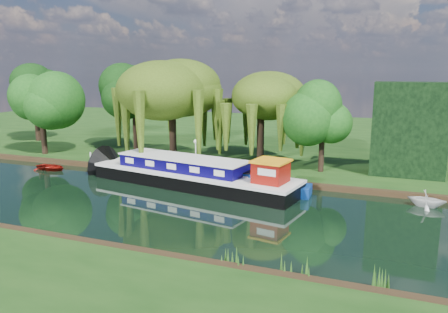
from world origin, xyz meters
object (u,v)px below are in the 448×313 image
at_px(red_dinghy, 51,170).
at_px(white_cruiser, 426,207).
at_px(narrowboat, 234,182).
at_px(dutch_barge, 194,175).

distance_m(red_dinghy, white_cruiser, 32.95).
relative_size(narrowboat, white_cruiser, 4.87).
bearing_deg(dutch_barge, red_dinghy, -172.00).
height_order(dutch_barge, white_cruiser, dutch_barge).
bearing_deg(narrowboat, dutch_barge, -179.84).
relative_size(dutch_barge, narrowboat, 1.54).
bearing_deg(narrowboat, red_dinghy, 176.37).
relative_size(red_dinghy, white_cruiser, 1.30).
bearing_deg(red_dinghy, white_cruiser, -82.58).
xyz_separation_m(narrowboat, red_dinghy, (-18.84, 0.25, -0.63)).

